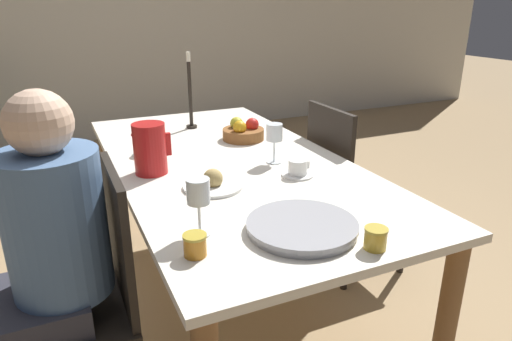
% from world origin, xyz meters
% --- Properties ---
extents(ground_plane, '(20.00, 20.00, 0.00)m').
position_xyz_m(ground_plane, '(0.00, 0.00, 0.00)').
color(ground_plane, tan).
extents(wall_back, '(10.00, 0.06, 2.60)m').
position_xyz_m(wall_back, '(0.00, 3.23, 1.30)').
color(wall_back, beige).
rests_on(wall_back, ground_plane).
extents(dining_table, '(0.96, 1.94, 0.73)m').
position_xyz_m(dining_table, '(0.00, 0.00, 0.64)').
color(dining_table, silver).
rests_on(dining_table, ground_plane).
extents(chair_person_side, '(0.42, 0.42, 0.91)m').
position_xyz_m(chair_person_side, '(-0.67, -0.42, 0.48)').
color(chair_person_side, black).
rests_on(chair_person_side, ground_plane).
extents(chair_opposite, '(0.42, 0.42, 0.91)m').
position_xyz_m(chair_opposite, '(0.67, 0.03, 0.48)').
color(chair_opposite, black).
rests_on(chair_opposite, ground_plane).
extents(person_seated, '(0.39, 0.41, 1.17)m').
position_xyz_m(person_seated, '(-0.76, -0.41, 0.69)').
color(person_seated, '#33333D').
rests_on(person_seated, ground_plane).
extents(red_pitcher, '(0.16, 0.13, 0.21)m').
position_xyz_m(red_pitcher, '(-0.35, -0.02, 0.83)').
color(red_pitcher, red).
rests_on(red_pitcher, dining_table).
extents(wine_glass_water, '(0.07, 0.07, 0.17)m').
position_xyz_m(wine_glass_water, '(0.17, -0.11, 0.86)').
color(wine_glass_water, white).
rests_on(wine_glass_water, dining_table).
extents(wine_glass_juice, '(0.07, 0.07, 0.18)m').
position_xyz_m(wine_glass_juice, '(-0.33, -0.60, 0.86)').
color(wine_glass_juice, white).
rests_on(wine_glass_juice, dining_table).
extents(teacup_near_person, '(0.13, 0.13, 0.07)m').
position_xyz_m(teacup_near_person, '(0.18, -0.29, 0.76)').
color(teacup_near_person, white).
rests_on(teacup_near_person, dining_table).
extents(teacup_across, '(0.13, 0.13, 0.07)m').
position_xyz_m(teacup_across, '(-0.31, 0.24, 0.76)').
color(teacup_across, white).
rests_on(teacup_across, dining_table).
extents(serving_tray, '(0.34, 0.34, 0.03)m').
position_xyz_m(serving_tray, '(-0.04, -0.71, 0.74)').
color(serving_tray, '#9E9EA3').
rests_on(serving_tray, dining_table).
extents(bread_plate, '(0.23, 0.23, 0.08)m').
position_xyz_m(bread_plate, '(-0.17, -0.27, 0.75)').
color(bread_plate, white).
rests_on(bread_plate, dining_table).
extents(jam_jar_amber, '(0.07, 0.07, 0.06)m').
position_xyz_m(jam_jar_amber, '(0.10, -0.89, 0.76)').
color(jam_jar_amber, gold).
rests_on(jam_jar_amber, dining_table).
extents(jam_jar_red, '(0.07, 0.07, 0.06)m').
position_xyz_m(jam_jar_red, '(-0.38, -0.71, 0.76)').
color(jam_jar_red, '#C67A1E').
rests_on(jam_jar_red, dining_table).
extents(fruit_bowl, '(0.21, 0.21, 0.11)m').
position_xyz_m(fruit_bowl, '(0.19, 0.27, 0.77)').
color(fruit_bowl, brown).
rests_on(fruit_bowl, dining_table).
extents(candlestick_tall, '(0.06, 0.06, 0.41)m').
position_xyz_m(candlestick_tall, '(0.01, 0.60, 0.90)').
color(candlestick_tall, black).
rests_on(candlestick_tall, dining_table).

